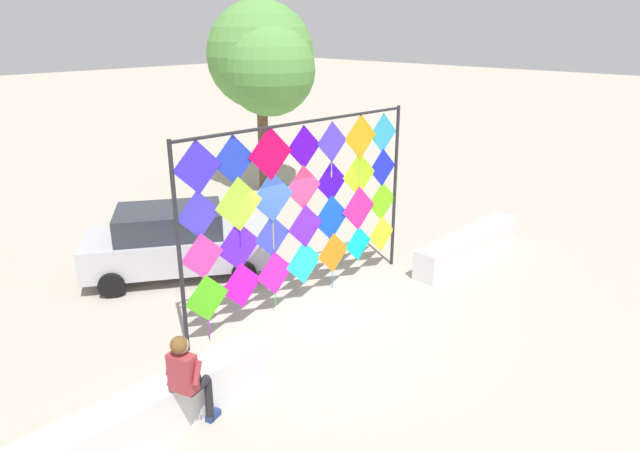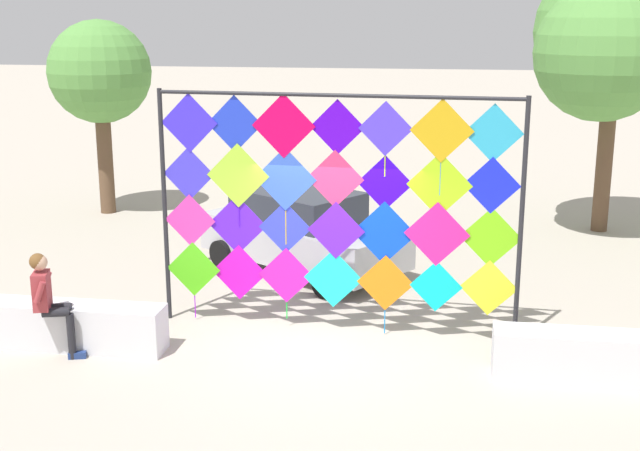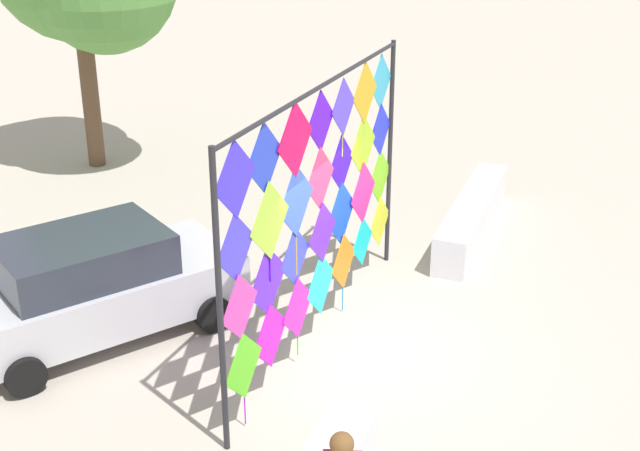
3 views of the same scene
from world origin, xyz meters
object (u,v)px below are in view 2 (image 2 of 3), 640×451
at_px(seated_vendor, 50,297).
at_px(parked_car, 302,231).
at_px(tree_far_right, 618,40).
at_px(tree_broadleaf, 98,75).
at_px(kite_display_rack, 334,197).

bearing_deg(seated_vendor, parked_car, 59.01).
distance_m(seated_vendor, tree_far_right, 12.41).
bearing_deg(parked_car, seated_vendor, -120.99).
distance_m(tree_broadleaf, tree_far_right, 11.42).
bearing_deg(seated_vendor, tree_far_right, 43.76).
height_order(tree_broadleaf, tree_far_right, tree_far_right).
distance_m(kite_display_rack, tree_broadleaf, 9.39).
relative_size(seated_vendor, parked_car, 0.36).
bearing_deg(seated_vendor, tree_broadleaf, 108.17).
xyz_separation_m(parked_car, tree_broadleaf, (-5.43, 3.83, 2.49)).
relative_size(seated_vendor, tree_broadleaf, 0.33).
bearing_deg(parked_car, tree_far_right, 32.51).
bearing_deg(tree_far_right, tree_broadleaf, 179.81).
height_order(kite_display_rack, seated_vendor, kite_display_rack).
xyz_separation_m(tree_broadleaf, tree_far_right, (11.39, -0.04, 0.84)).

